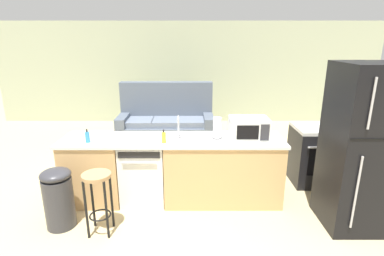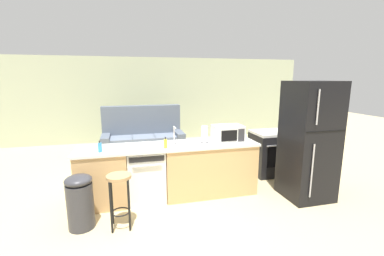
# 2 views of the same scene
# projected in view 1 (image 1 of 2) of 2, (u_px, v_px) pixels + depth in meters

# --- Properties ---
(ground_plane) EXTENTS (24.00, 24.00, 0.00)m
(ground_plane) POSITION_uv_depth(u_px,v_px,m) (162.00, 199.00, 4.22)
(ground_plane) COLOR tan
(wall_back) EXTENTS (10.00, 0.06, 2.60)m
(wall_back) POSITION_uv_depth(u_px,v_px,m) (187.00, 73.00, 7.87)
(wall_back) COLOR #A8B293
(wall_back) RESTS_ON ground_plane
(kitchen_counter) EXTENTS (2.94, 0.66, 0.90)m
(kitchen_counter) POSITION_uv_depth(u_px,v_px,m) (179.00, 172.00, 4.10)
(kitchen_counter) COLOR tan
(kitchen_counter) RESTS_ON ground_plane
(dishwasher) EXTENTS (0.58, 0.61, 0.84)m
(dishwasher) POSITION_uv_depth(u_px,v_px,m) (143.00, 172.00, 4.10)
(dishwasher) COLOR white
(dishwasher) RESTS_ON ground_plane
(stove_range) EXTENTS (0.76, 0.68, 0.90)m
(stove_range) POSITION_uv_depth(u_px,v_px,m) (317.00, 154.00, 4.62)
(stove_range) COLOR black
(stove_range) RESTS_ON ground_plane
(refrigerator) EXTENTS (0.72, 0.73, 1.93)m
(refrigerator) POSITION_uv_depth(u_px,v_px,m) (361.00, 148.00, 3.42)
(refrigerator) COLOR black
(refrigerator) RESTS_ON ground_plane
(microwave) EXTENTS (0.50, 0.37, 0.28)m
(microwave) POSITION_uv_depth(u_px,v_px,m) (248.00, 128.00, 3.92)
(microwave) COLOR white
(microwave) RESTS_ON kitchen_counter
(sink_faucet) EXTENTS (0.07, 0.18, 0.30)m
(sink_faucet) POSITION_uv_depth(u_px,v_px,m) (178.00, 128.00, 3.95)
(sink_faucet) COLOR silver
(sink_faucet) RESTS_ON kitchen_counter
(paper_towel_roll) EXTENTS (0.14, 0.14, 0.28)m
(paper_towel_roll) POSITION_uv_depth(u_px,v_px,m) (216.00, 128.00, 3.93)
(paper_towel_roll) COLOR #4C4C51
(paper_towel_roll) RESTS_ON kitchen_counter
(soap_bottle) EXTENTS (0.06, 0.06, 0.18)m
(soap_bottle) POSITION_uv_depth(u_px,v_px,m) (163.00, 137.00, 3.77)
(soap_bottle) COLOR yellow
(soap_bottle) RESTS_ON kitchen_counter
(dish_soap_bottle) EXTENTS (0.06, 0.06, 0.18)m
(dish_soap_bottle) POSITION_uv_depth(u_px,v_px,m) (87.00, 137.00, 3.78)
(dish_soap_bottle) COLOR #338CCC
(dish_soap_bottle) RESTS_ON kitchen_counter
(kettle) EXTENTS (0.21, 0.17, 0.19)m
(kettle) POSITION_uv_depth(u_px,v_px,m) (336.00, 123.00, 4.35)
(kettle) COLOR silver
(kettle) RESTS_ON stove_range
(bar_stool) EXTENTS (0.32, 0.32, 0.74)m
(bar_stool) POSITION_uv_depth(u_px,v_px,m) (97.00, 191.00, 3.35)
(bar_stool) COLOR tan
(bar_stool) RESTS_ON ground_plane
(trash_bin) EXTENTS (0.35, 0.35, 0.74)m
(trash_bin) POSITION_uv_depth(u_px,v_px,m) (57.00, 198.00, 3.51)
(trash_bin) COLOR #333338
(trash_bin) RESTS_ON ground_plane
(couch) EXTENTS (2.01, 0.93, 1.27)m
(couch) POSITION_uv_depth(u_px,v_px,m) (166.00, 124.00, 6.51)
(couch) COLOR #515B6B
(couch) RESTS_ON ground_plane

